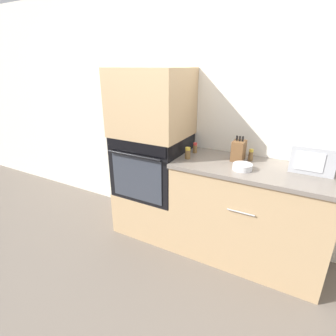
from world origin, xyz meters
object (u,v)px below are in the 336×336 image
at_px(knife_block, 239,151).
at_px(condiment_jar_mid, 251,155).
at_px(wall_oven, 153,164).
at_px(bowl, 242,167).
at_px(condiment_jar_far, 188,153).
at_px(condiment_jar_near, 195,148).
at_px(microwave, 313,157).

bearing_deg(knife_block, condiment_jar_mid, 25.38).
bearing_deg(wall_oven, bowl, -6.80).
xyz_separation_m(condiment_jar_mid, condiment_jar_far, (-0.52, -0.23, 0.00)).
bearing_deg(bowl, condiment_jar_near, 156.73).
relative_size(bowl, condiment_jar_near, 1.58).
bearing_deg(condiment_jar_near, condiment_jar_mid, 3.93).
height_order(microwave, condiment_jar_far, microwave).
height_order(wall_oven, condiment_jar_far, wall_oven).
bearing_deg(microwave, wall_oven, -174.05).
bearing_deg(knife_block, microwave, 4.87).
bearing_deg(wall_oven, microwave, 5.95).
distance_m(microwave, condiment_jar_near, 1.02).
bearing_deg(condiment_jar_near, microwave, 2.15).
relative_size(microwave, bowl, 2.04).
relative_size(condiment_jar_near, condiment_jar_far, 0.94).
relative_size(knife_block, condiment_jar_near, 2.24).
bearing_deg(condiment_jar_mid, knife_block, -154.62).
bearing_deg(condiment_jar_far, bowl, -3.22).
xyz_separation_m(wall_oven, knife_block, (0.85, 0.10, 0.25)).
xyz_separation_m(bowl, condiment_jar_near, (-0.52, 0.23, 0.02)).
bearing_deg(microwave, bowl, -151.99).
relative_size(condiment_jar_mid, condiment_jar_far, 0.97).
relative_size(wall_oven, bowl, 4.29).
bearing_deg(condiment_jar_near, bowl, -23.27).
xyz_separation_m(condiment_jar_near, condiment_jar_mid, (0.53, 0.04, 0.00)).
height_order(bowl, condiment_jar_far, condiment_jar_far).
bearing_deg(bowl, wall_oven, 173.20).
distance_m(condiment_jar_near, condiment_jar_far, 0.20).
bearing_deg(condiment_jar_mid, condiment_jar_near, -176.07).
relative_size(bowl, condiment_jar_far, 1.48).
bearing_deg(condiment_jar_mid, bowl, -91.55).
relative_size(microwave, knife_block, 1.44).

